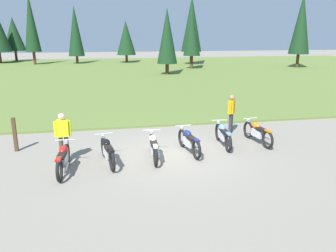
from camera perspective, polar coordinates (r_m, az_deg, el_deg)
The scene contains 12 objects.
ground_plane at distance 12.02m, azimuth 0.53°, elevation -4.89°, with size 140.00×140.00×0.00m, color gray.
grass_moorland at distance 37.04m, azimuth -7.32°, elevation 8.92°, with size 80.00×44.00×0.10m, color #5B7033.
forest_treeline at distance 46.95m, azimuth -12.84°, elevation 15.53°, with size 44.16×23.37×9.19m.
motorcycle_red at distance 10.93m, azimuth -17.34°, elevation -5.30°, with size 0.62×2.10×0.88m.
motorcycle_black at distance 11.28m, azimuth -10.22°, elevation -4.18°, with size 0.68×2.09×0.88m.
motorcycle_cream at distance 11.53m, azimuth -2.48°, elevation -3.50°, with size 0.62×2.10×0.88m.
motorcycle_navy at distance 12.12m, azimuth 3.56°, elevation -2.56°, with size 0.63×2.10×0.88m.
motorcycle_sky_blue at distance 13.02m, azimuth 9.32°, elevation -1.46°, with size 0.62×2.10×0.88m.
motorcycle_orange at distance 13.62m, azimuth 14.94°, elevation -1.03°, with size 0.62×2.10×0.88m.
rider_with_back_turned at distance 14.64m, azimuth 10.69°, elevation 2.42°, with size 0.38×0.47×1.67m.
rider_checking_bike at distance 11.66m, azimuth -17.38°, elevation -1.36°, with size 0.55×0.26×1.67m.
trail_marker_post at distance 13.41m, azimuth -24.54°, elevation -1.33°, with size 0.12×0.12×1.26m, color #47331E.
Camera 1 is at (-2.21, -11.06, 4.18)m, focal length 35.94 mm.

